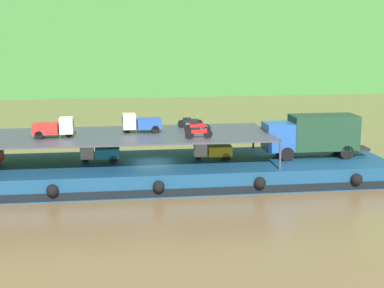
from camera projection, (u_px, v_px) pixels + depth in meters
ground_plane at (153, 182)px, 43.01m from camera, size 400.00×400.00×0.00m
cargo_barge at (153, 172)px, 42.83m from camera, size 33.36×9.00×1.50m
covered_lorry at (313, 134)px, 43.89m from camera, size 7.87×2.32×3.10m
cargo_rack at (98, 136)px, 41.82m from camera, size 24.16×7.58×2.00m
mini_truck_lower_aft at (99, 152)px, 42.53m from camera, size 2.74×1.21×1.38m
mini_truck_lower_mid at (212, 150)px, 43.37m from camera, size 2.79×1.29×1.38m
mini_truck_upper_mid at (54, 128)px, 40.80m from camera, size 2.76×1.23×1.38m
mini_truck_upper_fore at (141, 123)px, 42.80m from camera, size 2.79×1.28×1.38m
motorcycle_upper_port at (199, 132)px, 40.44m from camera, size 1.90×0.55×0.87m
motorcycle_upper_centre at (197, 127)px, 42.69m from camera, size 1.90×0.55×0.87m
motorcycle_upper_stbd at (190, 122)px, 44.87m from camera, size 1.90×0.55×0.87m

